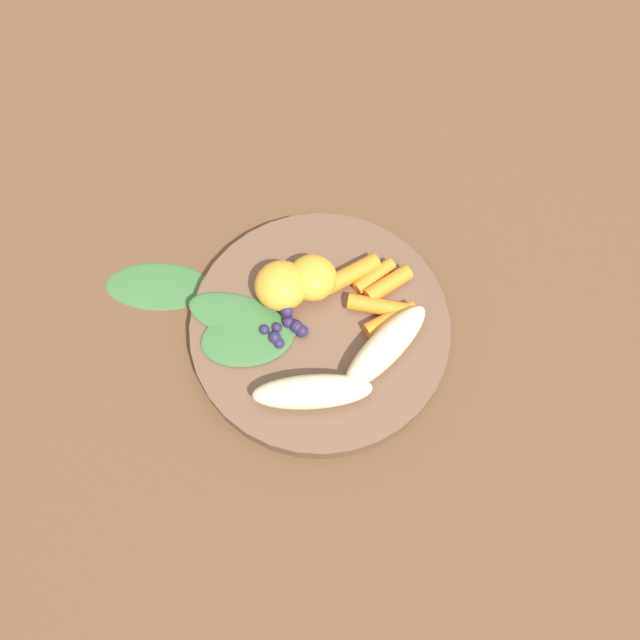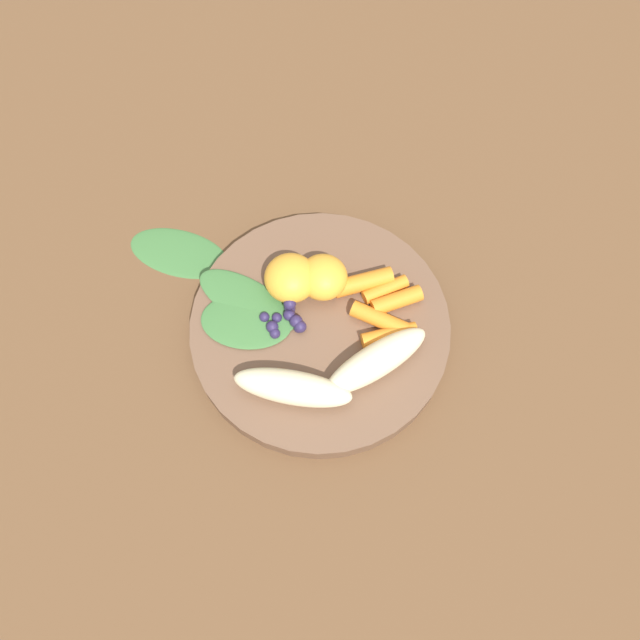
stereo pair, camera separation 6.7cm
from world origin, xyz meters
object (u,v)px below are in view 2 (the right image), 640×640
bowl (320,328)px  kale_leaf_stray (179,252)px  orange_segment_near (291,278)px  banana_peeled_left (376,361)px  banana_peeled_right (293,388)px

bowl → kale_leaf_stray: 0.19m
kale_leaf_stray → bowl: bearing=166.4°
orange_segment_near → kale_leaf_stray: size_ratio=0.47×
banana_peeled_left → orange_segment_near: size_ratio=2.12×
orange_segment_near → kale_leaf_stray: (-0.06, 0.13, -0.04)m
bowl → banana_peeled_right: bearing=-153.3°
bowl → banana_peeled_left: (0.01, -0.07, 0.03)m
banana_peeled_right → bowl: bearing=80.9°
banana_peeled_left → banana_peeled_right: (-0.08, 0.04, 0.00)m
banana_peeled_left → orange_segment_near: bearing=101.1°
banana_peeled_right → orange_segment_near: orange_segment_near is taller
banana_peeled_right → orange_segment_near: size_ratio=2.12×
orange_segment_near → banana_peeled_left: bearing=-90.1°
banana_peeled_right → orange_segment_near: 0.12m
bowl → kale_leaf_stray: bearing=104.7°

